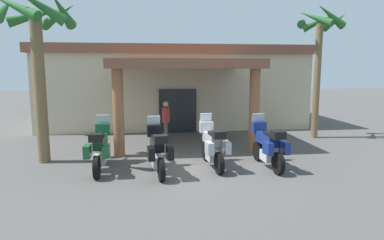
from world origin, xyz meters
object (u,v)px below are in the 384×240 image
object	(u,v)px
palm_tree_roadside	(37,38)
motorcycle_silver	(213,145)
motorcycle_green	(100,148)
motorcycle_blue	(268,146)
palm_tree_near_portico	(319,40)
motorcycle_black	(158,150)
motel_building	(173,85)
pedestrian	(166,119)

from	to	relation	value
palm_tree_roadside	motorcycle_silver	bearing A→B (deg)	-12.53
motorcycle_green	motorcycle_blue	bearing A→B (deg)	-92.87
motorcycle_green	motorcycle_silver	xyz separation A→B (m)	(3.44, 0.00, 0.00)
palm_tree_near_portico	motorcycle_black	bearing A→B (deg)	-147.94
palm_tree_near_portico	motorcycle_blue	bearing A→B (deg)	-130.69
palm_tree_near_portico	motel_building	bearing A→B (deg)	140.34
motorcycle_green	motorcycle_black	bearing A→B (deg)	-104.23
pedestrian	palm_tree_roadside	world-z (taller)	palm_tree_roadside
motel_building	motorcycle_black	distance (m)	9.60
motel_building	motorcycle_black	xyz separation A→B (m)	(-1.07, -9.42, -1.47)
pedestrian	palm_tree_roadside	distance (m)	5.72
motel_building	pedestrian	size ratio (longest dim) A/B	8.07
motel_building	motorcycle_blue	size ratio (longest dim) A/B	6.33
motel_building	palm_tree_roadside	size ratio (longest dim) A/B	2.54
motorcycle_silver	motorcycle_blue	distance (m)	1.74
palm_tree_roadside	pedestrian	bearing A→B (deg)	32.22
motorcycle_blue	pedestrian	size ratio (longest dim) A/B	1.27
pedestrian	motel_building	bearing A→B (deg)	-88.24
motorcycle_green	motorcycle_black	distance (m)	1.77
motorcycle_black	motel_building	bearing A→B (deg)	-12.98
motel_building	motorcycle_blue	xyz separation A→B (m)	(2.37, -9.23, -1.47)
palm_tree_roadside	motorcycle_black	bearing A→B (deg)	-23.83
motel_building	palm_tree_near_portico	xyz separation A→B (m)	(6.01, -4.99, 2.16)
motorcycle_green	pedestrian	world-z (taller)	pedestrian
motorcycle_green	palm_tree_near_portico	size ratio (longest dim) A/B	0.38
motorcycle_blue	motorcycle_green	bearing A→B (deg)	83.22
motorcycle_black	pedestrian	xyz separation A→B (m)	(0.43, 4.22, 0.31)
motorcycle_green	pedestrian	bearing A→B (deg)	-29.83
motorcycle_green	motorcycle_blue	xyz separation A→B (m)	(5.16, -0.23, 0.00)
pedestrian	palm_tree_near_portico	size ratio (longest dim) A/B	0.30
motorcycle_blue	palm_tree_roadside	world-z (taller)	palm_tree_roadside
palm_tree_near_portico	palm_tree_roadside	size ratio (longest dim) A/B	1.04
motel_building	palm_tree_roadside	distance (m)	9.32
motorcycle_black	motorcycle_blue	xyz separation A→B (m)	(3.44, 0.20, 0.00)
palm_tree_roadside	motorcycle_blue	bearing A→B (deg)	-11.36
motorcycle_silver	motorcycle_green	bearing A→B (deg)	84.81
pedestrian	motorcycle_silver	bearing A→B (deg)	117.65
motorcycle_silver	pedestrian	size ratio (longest dim) A/B	1.27
motel_building	palm_tree_roadside	world-z (taller)	palm_tree_roadside
motorcycle_silver	pedestrian	xyz separation A→B (m)	(-1.29, 3.79, 0.31)
motorcycle_blue	pedestrian	bearing A→B (deg)	32.58
palm_tree_near_portico	palm_tree_roadside	world-z (taller)	palm_tree_near_portico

